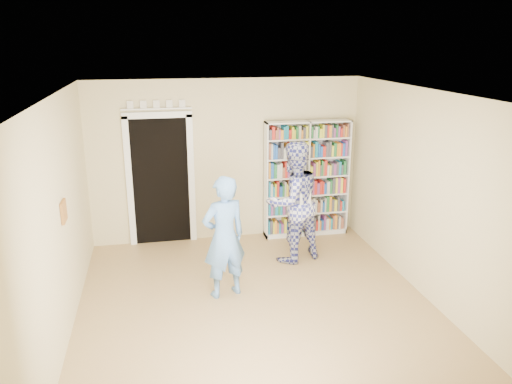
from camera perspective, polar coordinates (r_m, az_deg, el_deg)
floor at (r=6.54m, az=0.16°, el=-13.14°), size 5.00×5.00×0.00m
ceiling at (r=5.68m, az=0.18°, el=11.11°), size 5.00×5.00×0.00m
wall_back at (r=8.34m, az=-3.36°, el=3.59°), size 4.50×0.00×4.50m
wall_left at (r=5.96m, az=-21.54°, el=-3.17°), size 0.00×5.00×5.00m
wall_right at (r=6.78m, az=19.12°, el=-0.53°), size 0.00×5.00×5.00m
bookshelf at (r=8.57m, az=5.79°, el=1.56°), size 1.45×0.27×2.00m
doorway at (r=8.28m, az=-10.87°, el=1.99°), size 1.10×0.08×2.43m
wall_art at (r=6.13m, az=-21.12°, el=-2.09°), size 0.03×0.25×0.25m
man_blue at (r=6.52m, az=-3.67°, el=-5.18°), size 0.69×0.56×1.65m
man_plaid at (r=7.55m, az=4.25°, el=-1.17°), size 1.09×0.97×1.87m
paper_sheet at (r=7.36m, az=5.66°, el=-1.14°), size 0.19×0.09×0.30m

